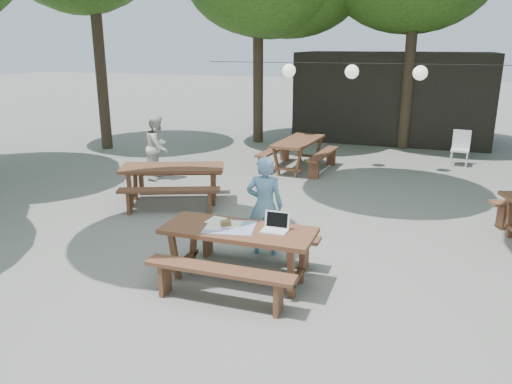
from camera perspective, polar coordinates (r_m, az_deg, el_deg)
The scene contains 11 objects.
ground at distance 7.51m, azimuth 4.35°, elevation -7.55°, with size 80.00×80.00×0.00m, color slate.
pavilion at distance 17.26m, azimuth 15.38°, elevation 10.50°, with size 6.00×3.00×2.80m, color black.
main_picnic_table at distance 6.66m, azimuth -2.00°, elevation -7.10°, with size 2.00×1.58×0.75m.
picnic_table_nw at distance 10.05m, azimuth -9.45°, elevation 0.93°, with size 2.35×2.17×0.75m.
picnic_table_far_w at distance 12.65m, azimuth 4.85°, elevation 4.34°, with size 1.73×2.06×0.75m.
woman at distance 7.40m, azimuth 1.00°, elevation -1.59°, with size 0.55×0.36×1.51m, color #6D9FC6.
second_person at distance 11.90m, azimuth -11.15°, elevation 5.05°, with size 0.72×0.56×1.49m, color silver.
plastic_chair at distance 14.10m, azimuth 22.22°, elevation 3.89°, with size 0.48×0.48×0.90m.
laptop at distance 6.45m, azimuth 2.27°, elevation -3.88°, with size 0.33×0.26×0.24m.
tabletop_clutter at distance 6.58m, azimuth -3.19°, elevation -3.91°, with size 0.76×0.66×0.08m.
paper_lanterns at distance 12.79m, azimuth 10.97°, elevation 13.36°, with size 9.00×0.34×0.38m.
Camera 1 is at (1.72, -6.63, 3.07)m, focal length 35.00 mm.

